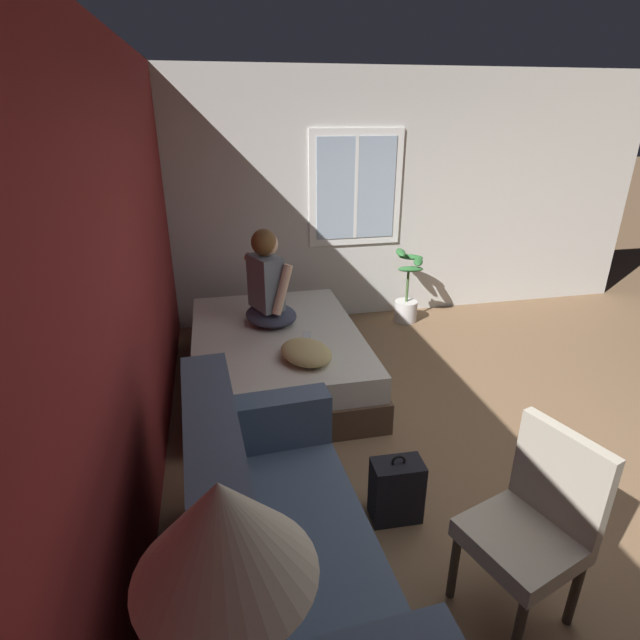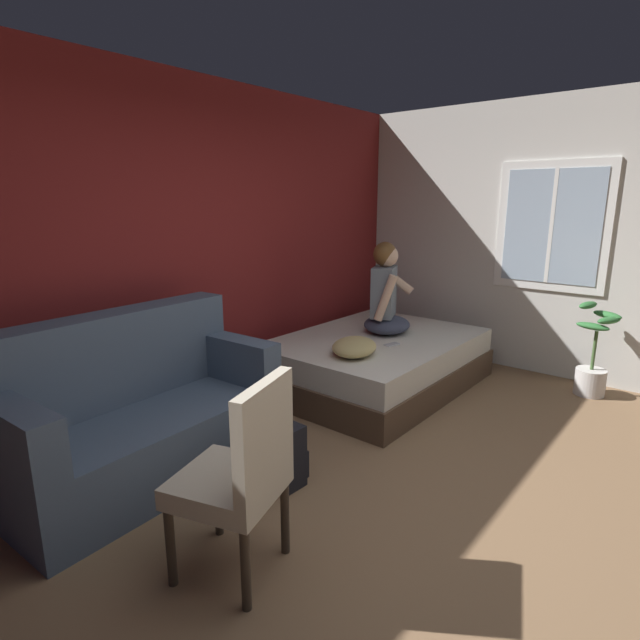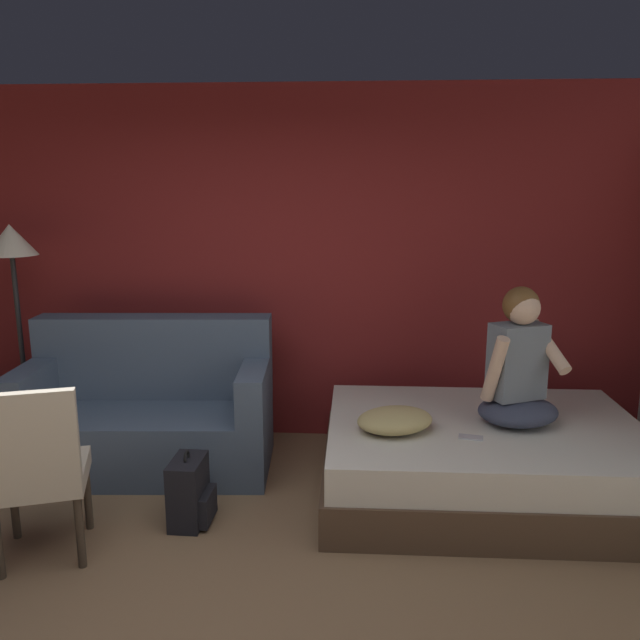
{
  "view_description": "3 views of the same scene",
  "coord_description": "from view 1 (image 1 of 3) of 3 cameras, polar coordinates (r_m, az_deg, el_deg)",
  "views": [
    {
      "loc": [
        -2.39,
        1.94,
        2.3
      ],
      "look_at": [
        0.85,
        1.25,
        0.89
      ],
      "focal_mm": 28.0,
      "sensor_mm": 36.0,
      "label": 1
    },
    {
      "loc": [
        -2.22,
        -0.98,
        1.74
      ],
      "look_at": [
        0.51,
        1.28,
        0.88
      ],
      "focal_mm": 28.0,
      "sensor_mm": 36.0,
      "label": 2
    },
    {
      "loc": [
        0.77,
        -2.32,
        1.96
      ],
      "look_at": [
        0.56,
        1.28,
        1.19
      ],
      "focal_mm": 35.0,
      "sensor_mm": 36.0,
      "label": 3
    }
  ],
  "objects": [
    {
      "name": "backpack",
      "position": [
        3.19,
        8.65,
        -18.67
      ],
      "size": [
        0.24,
        0.31,
        0.46
      ],
      "color": "black",
      "rests_on": "ground"
    },
    {
      "name": "side_chair",
      "position": [
        2.69,
        23.26,
        -20.39
      ],
      "size": [
        0.58,
        0.58,
        0.98
      ],
      "color": "#382D23",
      "rests_on": "ground"
    },
    {
      "name": "potted_plant",
      "position": [
        5.82,
        9.9,
        2.67
      ],
      "size": [
        0.39,
        0.37,
        0.85
      ],
      "color": "silver",
      "rests_on": "ground"
    },
    {
      "name": "wall_back_accent",
      "position": [
        2.63,
        -23.29,
        -0.09
      ],
      "size": [
        10.96,
        0.16,
        2.7
      ],
      "primitive_type": "cube",
      "color": "maroon",
      "rests_on": "ground"
    },
    {
      "name": "ground_plane",
      "position": [
        3.85,
        22.23,
        -15.69
      ],
      "size": [
        40.0,
        40.0,
        0.0
      ],
      "primitive_type": "plane",
      "color": "brown"
    },
    {
      "name": "cell_phone",
      "position": [
        4.32,
        -1.53,
        -1.73
      ],
      "size": [
        0.16,
        0.1,
        0.01
      ],
      "primitive_type": "cube",
      "rotation": [
        0.0,
        0.0,
        4.5
      ],
      "color": "#B7B7BC",
      "rests_on": "bed"
    },
    {
      "name": "floor_lamp",
      "position": [
        1.13,
        -10.43,
        -28.19
      ],
      "size": [
        0.36,
        0.36,
        1.7
      ],
      "color": "black",
      "rests_on": "ground"
    },
    {
      "name": "person_seated",
      "position": [
        4.46,
        -5.95,
        3.81
      ],
      "size": [
        0.65,
        0.61,
        0.88
      ],
      "color": "#383D51",
      "rests_on": "bed"
    },
    {
      "name": "bed",
      "position": [
        4.52,
        -4.96,
        -4.15
      ],
      "size": [
        2.05,
        1.49,
        0.48
      ],
      "color": "#4C3828",
      "rests_on": "ground"
    },
    {
      "name": "wall_side_with_window",
      "position": [
        5.86,
        7.64,
        13.61
      ],
      "size": [
        0.19,
        6.23,
        2.7
      ],
      "color": "silver",
      "rests_on": "ground"
    },
    {
      "name": "couch",
      "position": [
        2.57,
        -5.28,
        -25.11
      ],
      "size": [
        1.74,
        0.91,
        1.04
      ],
      "color": "#47566B",
      "rests_on": "ground"
    },
    {
      "name": "throw_pillow",
      "position": [
        3.88,
        -1.6,
        -3.71
      ],
      "size": [
        0.58,
        0.51,
        0.14
      ],
      "primitive_type": "ellipsoid",
      "rotation": [
        0.0,
        0.0,
        0.39
      ],
      "color": "tan",
      "rests_on": "bed"
    }
  ]
}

